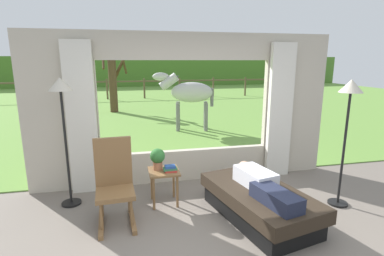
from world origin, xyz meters
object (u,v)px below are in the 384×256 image
at_px(reclining_person, 261,183).
at_px(book_stack, 170,169).
at_px(floor_lamp_right, 349,105).
at_px(horse, 189,93).
at_px(side_table, 164,176).
at_px(pasture_tree, 113,82).
at_px(recliner_sofa, 259,203).
at_px(potted_plant, 158,158).
at_px(rocking_chair, 114,182).
at_px(floor_lamp_left, 62,104).

bearing_deg(reclining_person, book_stack, 135.24).
height_order(floor_lamp_right, horse, floor_lamp_right).
relative_size(side_table, floor_lamp_right, 0.28).
relative_size(floor_lamp_right, pasture_tree, 0.71).
xyz_separation_m(side_table, pasture_tree, (-0.97, 8.45, 0.83)).
bearing_deg(recliner_sofa, horse, 75.74).
bearing_deg(floor_lamp_right, potted_plant, 166.04).
relative_size(rocking_chair, horse, 0.62).
xyz_separation_m(horse, pasture_tree, (-2.32, 3.88, 0.10)).
bearing_deg(recliner_sofa, reclining_person, -102.59).
xyz_separation_m(rocking_chair, floor_lamp_left, (-0.67, 0.62, 0.97)).
xyz_separation_m(potted_plant, book_stack, (0.17, -0.12, -0.14)).
relative_size(reclining_person, floor_lamp_right, 0.77).
distance_m(reclining_person, horse, 5.36).
distance_m(book_stack, floor_lamp_right, 2.66).
xyz_separation_m(reclining_person, side_table, (-1.19, 0.75, -0.10)).
height_order(reclining_person, floor_lamp_right, floor_lamp_right).
bearing_deg(recliner_sofa, book_stack, 137.11).
distance_m(reclining_person, floor_lamp_left, 2.92).
xyz_separation_m(recliner_sofa, reclining_person, (-0.00, -0.05, 0.30)).
relative_size(reclining_person, potted_plant, 4.46).
xyz_separation_m(side_table, book_stack, (0.09, -0.06, 0.14)).
distance_m(book_stack, pasture_tree, 8.60).
distance_m(rocking_chair, floor_lamp_left, 1.33).
bearing_deg(rocking_chair, side_table, 23.22).
height_order(recliner_sofa, pasture_tree, pasture_tree).
relative_size(rocking_chair, potted_plant, 3.50).
bearing_deg(side_table, pasture_tree, 96.56).
xyz_separation_m(recliner_sofa, rocking_chair, (-1.88, 0.35, 0.33)).
relative_size(reclining_person, rocking_chair, 1.28).
bearing_deg(book_stack, floor_lamp_right, -12.26).
bearing_deg(reclining_person, rocking_chair, 155.35).
relative_size(recliner_sofa, pasture_tree, 0.71).
distance_m(recliner_sofa, floor_lamp_right, 1.85).
bearing_deg(horse, floor_lamp_left, 159.70).
bearing_deg(floor_lamp_left, side_table, -11.34).
relative_size(side_table, horse, 0.29).
relative_size(potted_plant, book_stack, 1.58).
bearing_deg(book_stack, floor_lamp_left, 167.14).
height_order(side_table, pasture_tree, pasture_tree).
distance_m(recliner_sofa, floor_lamp_left, 3.02).
bearing_deg(potted_plant, reclining_person, -32.55).
height_order(book_stack, pasture_tree, pasture_tree).
xyz_separation_m(book_stack, horse, (1.26, 4.63, 0.59)).
bearing_deg(floor_lamp_right, pasture_tree, 111.15).
xyz_separation_m(reclining_person, horse, (0.15, 5.32, 0.63)).
relative_size(side_table, potted_plant, 1.63).
height_order(potted_plant, pasture_tree, pasture_tree).
height_order(reclining_person, horse, horse).
bearing_deg(side_table, recliner_sofa, -30.53).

